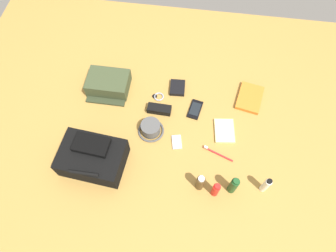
{
  "coord_description": "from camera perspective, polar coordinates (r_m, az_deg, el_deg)",
  "views": [
    {
      "loc": [
        -0.11,
        0.77,
        1.53
      ],
      "look_at": [
        0.0,
        0.0,
        0.04
      ],
      "focal_mm": 31.69,
      "sensor_mm": 36.0,
      "label": 1
    }
  ],
  "objects": [
    {
      "name": "shampoo_bottle",
      "position": [
        1.55,
        12.46,
        -11.12
      ],
      "size": [
        0.04,
        0.04,
        0.15
      ],
      "color": "#19471E",
      "rests_on": "ground_plane"
    },
    {
      "name": "sunscreen_spray",
      "position": [
        1.54,
        9.16,
        -12.0
      ],
      "size": [
        0.04,
        0.04,
        0.13
      ],
      "color": "red",
      "rests_on": "ground_plane"
    },
    {
      "name": "notepad",
      "position": [
        1.73,
        10.79,
        -0.93
      ],
      "size": [
        0.13,
        0.16,
        0.02
      ],
      "primitive_type": "cube",
      "rotation": [
        0.0,
        0.0,
        0.12
      ],
      "color": "beige",
      "rests_on": "ground_plane"
    },
    {
      "name": "media_player",
      "position": [
        1.67,
        1.69,
        -3.09
      ],
      "size": [
        0.07,
        0.09,
        0.01
      ],
      "color": "#B7B7BC",
      "rests_on": "ground_plane"
    },
    {
      "name": "toothbrush",
      "position": [
        1.67,
        9.26,
        -5.14
      ],
      "size": [
        0.17,
        0.07,
        0.02
      ],
      "color": "red",
      "rests_on": "ground_plane"
    },
    {
      "name": "cologne_bottle",
      "position": [
        1.54,
        6.21,
        -10.78
      ],
      "size": [
        0.04,
        0.04,
        0.14
      ],
      "color": "#473319",
      "rests_on": "ground_plane"
    },
    {
      "name": "toothpaste_tube",
      "position": [
        1.6,
        18.29,
        -10.75
      ],
      "size": [
        0.03,
        0.03,
        0.14
      ],
      "color": "white",
      "rests_on": "ground_plane"
    },
    {
      "name": "paperback_novel",
      "position": [
        1.88,
        15.43,
        5.24
      ],
      "size": [
        0.18,
        0.22,
        0.02
      ],
      "color": "orange",
      "rests_on": "ground_plane"
    },
    {
      "name": "backpack",
      "position": [
        1.62,
        -14.3,
        -5.83
      ],
      "size": [
        0.35,
        0.26,
        0.16
      ],
      "color": "black",
      "rests_on": "ground_plane"
    },
    {
      "name": "sunglasses_case",
      "position": [
        1.76,
        -1.69,
        3.25
      ],
      "size": [
        0.14,
        0.06,
        0.04
      ],
      "primitive_type": "cube",
      "rotation": [
        0.0,
        0.0,
        -0.03
      ],
      "color": "black",
      "rests_on": "ground_plane"
    },
    {
      "name": "bucket_hat",
      "position": [
        1.68,
        -3.33,
        -0.48
      ],
      "size": [
        0.15,
        0.15,
        0.07
      ],
      "color": "#4C4C4C",
      "rests_on": "ground_plane"
    },
    {
      "name": "ground_plane",
      "position": [
        1.72,
        -0.0,
        -0.8
      ],
      "size": [
        2.64,
        2.02,
        0.02
      ],
      "primitive_type": "cube",
      "color": "#A27938",
      "rests_on": "ground"
    },
    {
      "name": "wallet",
      "position": [
        1.85,
        1.83,
        7.37
      ],
      "size": [
        0.1,
        0.11,
        0.02
      ],
      "primitive_type": "cube",
      "rotation": [
        0.0,
        0.0,
        0.05
      ],
      "color": "black",
      "rests_on": "ground_plane"
    },
    {
      "name": "wristwatch",
      "position": [
        1.82,
        -1.87,
        5.66
      ],
      "size": [
        0.07,
        0.06,
        0.01
      ],
      "color": "#99999E",
      "rests_on": "ground_plane"
    },
    {
      "name": "toiletry_pouch",
      "position": [
        1.86,
        -11.41,
        7.99
      ],
      "size": [
        0.25,
        0.22,
        0.09
      ],
      "color": "#384228",
      "rests_on": "ground_plane"
    },
    {
      "name": "cell_phone",
      "position": [
        1.78,
        5.23,
        3.19
      ],
      "size": [
        0.09,
        0.14,
        0.01
      ],
      "color": "black",
      "rests_on": "ground_plane"
    }
  ]
}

